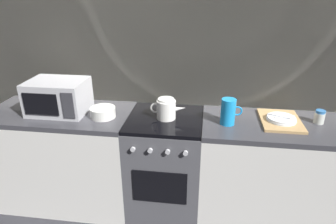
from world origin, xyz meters
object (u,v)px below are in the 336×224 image
(kettle, at_px, (166,109))
(pitcher, at_px, (228,112))
(dish_pile, at_px, (281,120))
(mixing_bowl, at_px, (103,112))
(spice_jar, at_px, (319,117))
(microwave, at_px, (58,97))
(stove_unit, at_px, (165,165))

(kettle, distance_m, pitcher, 0.48)
(dish_pile, bearing_deg, kettle, -176.86)
(mixing_bowl, bearing_deg, spice_jar, 3.92)
(kettle, relative_size, spice_jar, 2.71)
(kettle, height_order, spice_jar, kettle)
(mixing_bowl, height_order, spice_jar, spice_jar)
(kettle, height_order, mixing_bowl, kettle)
(dish_pile, bearing_deg, mixing_bowl, -176.23)
(pitcher, relative_size, spice_jar, 1.90)
(microwave, distance_m, spice_jar, 2.07)
(stove_unit, relative_size, pitcher, 4.50)
(stove_unit, distance_m, kettle, 0.53)
(dish_pile, bearing_deg, spice_jar, 4.61)
(microwave, xyz_separation_m, spice_jar, (2.06, 0.07, -0.08))
(microwave, bearing_deg, dish_pile, 1.40)
(kettle, height_order, pitcher, pitcher)
(stove_unit, height_order, mixing_bowl, mixing_bowl)
(mixing_bowl, xyz_separation_m, dish_pile, (1.39, 0.09, -0.02))
(stove_unit, relative_size, dish_pile, 2.25)
(microwave, height_order, spice_jar, microwave)
(stove_unit, xyz_separation_m, dish_pile, (0.90, 0.04, 0.47))
(stove_unit, distance_m, dish_pile, 1.01)
(pitcher, height_order, dish_pile, pitcher)
(kettle, distance_m, mixing_bowl, 0.51)
(microwave, relative_size, pitcher, 2.30)
(stove_unit, distance_m, spice_jar, 1.28)
(stove_unit, height_order, microwave, microwave)
(dish_pile, bearing_deg, stove_unit, -177.47)
(stove_unit, distance_m, mixing_bowl, 0.70)
(kettle, bearing_deg, stove_unit, 140.85)
(microwave, bearing_deg, pitcher, -1.70)
(kettle, relative_size, pitcher, 1.42)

